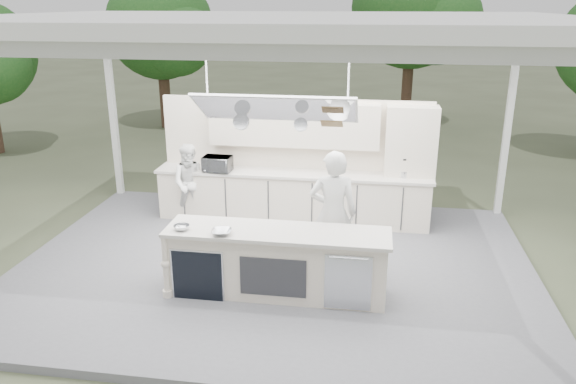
% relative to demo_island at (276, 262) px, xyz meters
% --- Properties ---
extents(ground, '(90.00, 90.00, 0.00)m').
position_rel_demo_island_xyz_m(ground, '(-0.18, 0.91, -0.60)').
color(ground, '#51583C').
rests_on(ground, ground).
extents(stage_deck, '(8.00, 6.00, 0.12)m').
position_rel_demo_island_xyz_m(stage_deck, '(-0.18, 0.91, -0.54)').
color(stage_deck, slate).
rests_on(stage_deck, ground).
extents(tent, '(8.20, 6.20, 3.86)m').
position_rel_demo_island_xyz_m(tent, '(-0.18, 0.90, 3.11)').
color(tent, white).
rests_on(tent, ground).
extents(demo_island, '(3.10, 0.79, 0.95)m').
position_rel_demo_island_xyz_m(demo_island, '(0.00, 0.00, 0.00)').
color(demo_island, beige).
rests_on(demo_island, stage_deck).
extents(back_counter, '(5.08, 0.72, 0.95)m').
position_rel_demo_island_xyz_m(back_counter, '(-0.18, 2.81, 0.00)').
color(back_counter, beige).
rests_on(back_counter, stage_deck).
extents(back_wall_unit, '(5.05, 0.48, 2.25)m').
position_rel_demo_island_xyz_m(back_wall_unit, '(0.27, 3.03, 0.98)').
color(back_wall_unit, beige).
rests_on(back_wall_unit, stage_deck).
extents(tree_cluster, '(19.55, 9.40, 5.85)m').
position_rel_demo_island_xyz_m(tree_cluster, '(-0.34, 10.68, 2.69)').
color(tree_cluster, '#4B3325').
rests_on(tree_cluster, ground).
extents(head_chef, '(0.73, 0.51, 1.92)m').
position_rel_demo_island_xyz_m(head_chef, '(0.73, 0.75, 0.48)').
color(head_chef, silver).
rests_on(head_chef, stage_deck).
extents(sous_chef, '(0.83, 0.71, 1.48)m').
position_rel_demo_island_xyz_m(sous_chef, '(-2.01, 2.46, 0.27)').
color(sous_chef, white).
rests_on(sous_chef, stage_deck).
extents(toaster_oven, '(0.53, 0.37, 0.28)m').
position_rel_demo_island_xyz_m(toaster_oven, '(-1.55, 2.61, 0.62)').
color(toaster_oven, '#AEB1B5').
rests_on(toaster_oven, back_counter).
extents(bowl_large, '(0.31, 0.31, 0.07)m').
position_rel_demo_island_xyz_m(bowl_large, '(-0.69, -0.24, 0.51)').
color(bowl_large, silver).
rests_on(bowl_large, demo_island).
extents(bowl_small, '(0.28, 0.28, 0.07)m').
position_rel_demo_island_xyz_m(bowl_small, '(-1.28, -0.17, 0.51)').
color(bowl_small, '#B1B4B8').
rests_on(bowl_small, demo_island).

